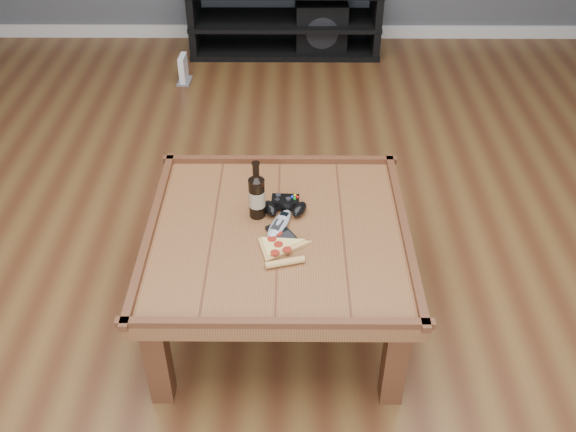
{
  "coord_description": "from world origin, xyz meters",
  "views": [
    {
      "loc": [
        0.05,
        -1.9,
        2.0
      ],
      "look_at": [
        0.04,
        0.0,
        0.52
      ],
      "focal_mm": 40.0,
      "sensor_mm": 36.0,
      "label": 1
    }
  ],
  "objects_px": {
    "pizza_slice": "(279,249)",
    "remote_control": "(279,224)",
    "subwoofer": "(321,24)",
    "game_console": "(184,70)",
    "coffee_table": "(278,243)",
    "media_console": "(285,19)",
    "beer_bottle": "(257,195)",
    "game_controller": "(285,206)",
    "smartphone": "(282,234)"
  },
  "relations": [
    {
      "from": "game_console",
      "to": "pizza_slice",
      "type": "bearing_deg",
      "value": -69.58
    },
    {
      "from": "media_console",
      "to": "game_controller",
      "type": "distance_m",
      "value": 2.63
    },
    {
      "from": "subwoofer",
      "to": "game_console",
      "type": "height_order",
      "value": "subwoofer"
    },
    {
      "from": "beer_bottle",
      "to": "game_console",
      "type": "height_order",
      "value": "beer_bottle"
    },
    {
      "from": "remote_control",
      "to": "subwoofer",
      "type": "bearing_deg",
      "value": 105.23
    },
    {
      "from": "media_console",
      "to": "remote_control",
      "type": "relative_size",
      "value": 6.85
    },
    {
      "from": "remote_control",
      "to": "media_console",
      "type": "bearing_deg",
      "value": 110.75
    },
    {
      "from": "coffee_table",
      "to": "smartphone",
      "type": "relative_size",
      "value": 7.03
    },
    {
      "from": "pizza_slice",
      "to": "remote_control",
      "type": "bearing_deg",
      "value": 76.27
    },
    {
      "from": "remote_control",
      "to": "game_console",
      "type": "xyz_separation_m",
      "value": [
        -0.7,
        2.18,
        -0.38
      ]
    },
    {
      "from": "beer_bottle",
      "to": "pizza_slice",
      "type": "relative_size",
      "value": 0.85
    },
    {
      "from": "coffee_table",
      "to": "smartphone",
      "type": "height_order",
      "value": "coffee_table"
    },
    {
      "from": "media_console",
      "to": "remote_control",
      "type": "height_order",
      "value": "media_console"
    },
    {
      "from": "beer_bottle",
      "to": "subwoofer",
      "type": "xyz_separation_m",
      "value": [
        0.35,
        2.7,
        -0.36
      ]
    },
    {
      "from": "smartphone",
      "to": "remote_control",
      "type": "relative_size",
      "value": 0.72
    },
    {
      "from": "media_console",
      "to": "subwoofer",
      "type": "distance_m",
      "value": 0.28
    },
    {
      "from": "subwoofer",
      "to": "media_console",
      "type": "bearing_deg",
      "value": -171.5
    },
    {
      "from": "game_controller",
      "to": "remote_control",
      "type": "distance_m",
      "value": 0.11
    },
    {
      "from": "coffee_table",
      "to": "remote_control",
      "type": "xyz_separation_m",
      "value": [
        0.01,
        0.02,
        0.07
      ]
    },
    {
      "from": "game_controller",
      "to": "pizza_slice",
      "type": "bearing_deg",
      "value": -91.67
    },
    {
      "from": "coffee_table",
      "to": "media_console",
      "type": "bearing_deg",
      "value": 90.0
    },
    {
      "from": "coffee_table",
      "to": "pizza_slice",
      "type": "relative_size",
      "value": 3.55
    },
    {
      "from": "coffee_table",
      "to": "subwoofer",
      "type": "relative_size",
      "value": 2.64
    },
    {
      "from": "remote_control",
      "to": "subwoofer",
      "type": "distance_m",
      "value": 2.8
    },
    {
      "from": "smartphone",
      "to": "remote_control",
      "type": "height_order",
      "value": "remote_control"
    },
    {
      "from": "media_console",
      "to": "beer_bottle",
      "type": "xyz_separation_m",
      "value": [
        -0.08,
        -2.65,
        0.3
      ]
    },
    {
      "from": "beer_bottle",
      "to": "game_controller",
      "type": "bearing_deg",
      "value": 15.38
    },
    {
      "from": "beer_bottle",
      "to": "coffee_table",
      "type": "bearing_deg",
      "value": -50.41
    },
    {
      "from": "beer_bottle",
      "to": "smartphone",
      "type": "xyz_separation_m",
      "value": [
        0.1,
        -0.13,
        -0.09
      ]
    },
    {
      "from": "game_controller",
      "to": "smartphone",
      "type": "relative_size",
      "value": 1.33
    },
    {
      "from": "media_console",
      "to": "subwoofer",
      "type": "bearing_deg",
      "value": 10.14
    },
    {
      "from": "pizza_slice",
      "to": "subwoofer",
      "type": "height_order",
      "value": "pizza_slice"
    },
    {
      "from": "remote_control",
      "to": "subwoofer",
      "type": "height_order",
      "value": "remote_control"
    },
    {
      "from": "pizza_slice",
      "to": "remote_control",
      "type": "distance_m",
      "value": 0.14
    },
    {
      "from": "media_console",
      "to": "subwoofer",
      "type": "height_order",
      "value": "media_console"
    },
    {
      "from": "remote_control",
      "to": "subwoofer",
      "type": "relative_size",
      "value": 0.52
    },
    {
      "from": "pizza_slice",
      "to": "smartphone",
      "type": "relative_size",
      "value": 1.98
    },
    {
      "from": "game_controller",
      "to": "game_console",
      "type": "height_order",
      "value": "game_controller"
    },
    {
      "from": "smartphone",
      "to": "subwoofer",
      "type": "distance_m",
      "value": 2.85
    },
    {
      "from": "game_console",
      "to": "beer_bottle",
      "type": "bearing_deg",
      "value": -70.21
    },
    {
      "from": "pizza_slice",
      "to": "remote_control",
      "type": "xyz_separation_m",
      "value": [
        -0.0,
        0.14,
        0.01
      ]
    },
    {
      "from": "smartphone",
      "to": "coffee_table",
      "type": "bearing_deg",
      "value": 88.04
    },
    {
      "from": "pizza_slice",
      "to": "game_console",
      "type": "distance_m",
      "value": 2.45
    },
    {
      "from": "game_controller",
      "to": "pizza_slice",
      "type": "height_order",
      "value": "game_controller"
    },
    {
      "from": "game_console",
      "to": "media_console",
      "type": "bearing_deg",
      "value": 41.84
    },
    {
      "from": "media_console",
      "to": "game_controller",
      "type": "xyz_separation_m",
      "value": [
        0.03,
        -2.62,
        0.23
      ]
    },
    {
      "from": "subwoofer",
      "to": "game_console",
      "type": "relative_size",
      "value": 2.01
    },
    {
      "from": "beer_bottle",
      "to": "pizza_slice",
      "type": "bearing_deg",
      "value": -67.08
    },
    {
      "from": "beer_bottle",
      "to": "game_console",
      "type": "distance_m",
      "value": 2.24
    },
    {
      "from": "smartphone",
      "to": "game_console",
      "type": "bearing_deg",
      "value": 76.04
    }
  ]
}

